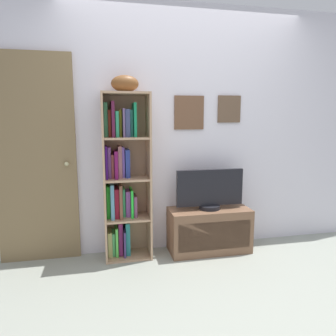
{
  "coord_description": "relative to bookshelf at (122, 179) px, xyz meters",
  "views": [
    {
      "loc": [
        -0.87,
        -2.11,
        1.41
      ],
      "look_at": [
        -0.24,
        0.85,
        0.92
      ],
      "focal_mm": 33.45,
      "sensor_mm": 36.0,
      "label": 1
    }
  ],
  "objects": [
    {
      "name": "door",
      "position": [
        -0.82,
        0.09,
        0.2
      ],
      "size": [
        0.76,
        0.09,
        2.02
      ],
      "color": "olive",
      "rests_on": "ground"
    },
    {
      "name": "back_wall",
      "position": [
        0.68,
        0.14,
        0.47
      ],
      "size": [
        4.8,
        0.08,
        2.56
      ],
      "color": "silver",
      "rests_on": "ground"
    },
    {
      "name": "football",
      "position": [
        0.04,
        -0.04,
        0.92
      ],
      "size": [
        0.27,
        0.17,
        0.16
      ],
      "primitive_type": "ellipsoid",
      "rotation": [
        0.0,
        0.0,
        0.05
      ],
      "color": "brown",
      "rests_on": "bookshelf"
    },
    {
      "name": "tv_stand",
      "position": [
        0.9,
        -0.07,
        -0.58
      ],
      "size": [
        0.85,
        0.37,
        0.46
      ],
      "color": "brown",
      "rests_on": "ground"
    },
    {
      "name": "television",
      "position": [
        0.9,
        -0.07,
        -0.14
      ],
      "size": [
        0.71,
        0.22,
        0.42
      ],
      "color": "black",
      "rests_on": "tv_stand"
    },
    {
      "name": "ground",
      "position": [
        0.68,
        -0.99,
        -0.83
      ],
      "size": [
        5.2,
        5.2,
        0.04
      ],
      "primitive_type": "cube",
      "color": "gray"
    },
    {
      "name": "bookshelf",
      "position": [
        0.0,
        0.0,
        0.0
      ],
      "size": [
        0.46,
        0.3,
        1.65
      ],
      "color": "tan",
      "rests_on": "ground"
    }
  ]
}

